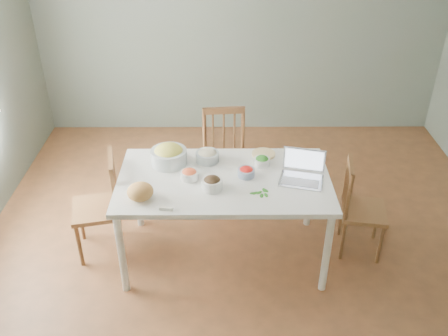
{
  "coord_description": "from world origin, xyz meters",
  "views": [
    {
      "loc": [
        -0.24,
        -3.4,
        3.03
      ],
      "look_at": [
        -0.23,
        -0.03,
        0.92
      ],
      "focal_mm": 39.3,
      "sensor_mm": 36.0,
      "label": 1
    }
  ],
  "objects_px": {
    "chair_left": "(96,207)",
    "bread_boule": "(140,192)",
    "chair_far": "(225,162)",
    "bowl_squash": "(169,155)",
    "laptop": "(302,169)",
    "chair_right": "(364,209)",
    "dining_table": "(224,218)"
  },
  "relations": [
    {
      "from": "chair_left",
      "to": "bread_boule",
      "type": "height_order",
      "value": "chair_left"
    },
    {
      "from": "chair_far",
      "to": "bowl_squash",
      "type": "xyz_separation_m",
      "value": [
        -0.49,
        -0.53,
        0.4
      ]
    },
    {
      "from": "bread_boule",
      "to": "laptop",
      "type": "xyz_separation_m",
      "value": [
        1.27,
        0.23,
        0.05
      ]
    },
    {
      "from": "chair_left",
      "to": "chair_far",
      "type": "bearing_deg",
      "value": 109.37
    },
    {
      "from": "bread_boule",
      "to": "laptop",
      "type": "relative_size",
      "value": 0.59
    },
    {
      "from": "chair_right",
      "to": "laptop",
      "type": "height_order",
      "value": "laptop"
    },
    {
      "from": "chair_left",
      "to": "bread_boule",
      "type": "xyz_separation_m",
      "value": [
        0.48,
        -0.36,
        0.41
      ]
    },
    {
      "from": "dining_table",
      "to": "chair_far",
      "type": "height_order",
      "value": "chair_far"
    },
    {
      "from": "chair_right",
      "to": "chair_left",
      "type": "bearing_deg",
      "value": 99.47
    },
    {
      "from": "dining_table",
      "to": "chair_right",
      "type": "xyz_separation_m",
      "value": [
        1.23,
        0.08,
        0.04
      ]
    },
    {
      "from": "bowl_squash",
      "to": "chair_left",
      "type": "bearing_deg",
      "value": -166.29
    },
    {
      "from": "chair_far",
      "to": "bread_boule",
      "type": "bearing_deg",
      "value": -126.81
    },
    {
      "from": "laptop",
      "to": "bowl_squash",
      "type": "bearing_deg",
      "value": 179.64
    },
    {
      "from": "laptop",
      "to": "dining_table",
      "type": "bearing_deg",
      "value": -170.38
    },
    {
      "from": "chair_far",
      "to": "bread_boule",
      "type": "distance_m",
      "value": 1.3
    },
    {
      "from": "chair_far",
      "to": "bowl_squash",
      "type": "height_order",
      "value": "chair_far"
    },
    {
      "from": "chair_left",
      "to": "chair_right",
      "type": "bearing_deg",
      "value": 78.07
    },
    {
      "from": "chair_left",
      "to": "bread_boule",
      "type": "relative_size",
      "value": 4.7
    },
    {
      "from": "dining_table",
      "to": "chair_left",
      "type": "distance_m",
      "value": 1.13
    },
    {
      "from": "bread_boule",
      "to": "chair_far",
      "type": "bearing_deg",
      "value": 57.88
    },
    {
      "from": "bowl_squash",
      "to": "bread_boule",
      "type": "bearing_deg",
      "value": -108.42
    },
    {
      "from": "chair_left",
      "to": "chair_right",
      "type": "xyz_separation_m",
      "value": [
        2.36,
        -0.0,
        -0.03
      ]
    },
    {
      "from": "bowl_squash",
      "to": "laptop",
      "type": "height_order",
      "value": "laptop"
    },
    {
      "from": "dining_table",
      "to": "bread_boule",
      "type": "distance_m",
      "value": 0.85
    },
    {
      "from": "dining_table",
      "to": "bowl_squash",
      "type": "height_order",
      "value": "bowl_squash"
    },
    {
      "from": "chair_right",
      "to": "bowl_squash",
      "type": "height_order",
      "value": "bowl_squash"
    },
    {
      "from": "chair_far",
      "to": "laptop",
      "type": "xyz_separation_m",
      "value": [
        0.61,
        -0.82,
        0.44
      ]
    },
    {
      "from": "dining_table",
      "to": "bread_boule",
      "type": "xyz_separation_m",
      "value": [
        -0.64,
        -0.29,
        0.48
      ]
    },
    {
      "from": "chair_right",
      "to": "chair_far",
      "type": "bearing_deg",
      "value": 69.81
    },
    {
      "from": "chair_far",
      "to": "bread_boule",
      "type": "height_order",
      "value": "chair_far"
    },
    {
      "from": "chair_right",
      "to": "laptop",
      "type": "distance_m",
      "value": 0.79
    },
    {
      "from": "dining_table",
      "to": "chair_right",
      "type": "relative_size",
      "value": 1.96
    }
  ]
}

